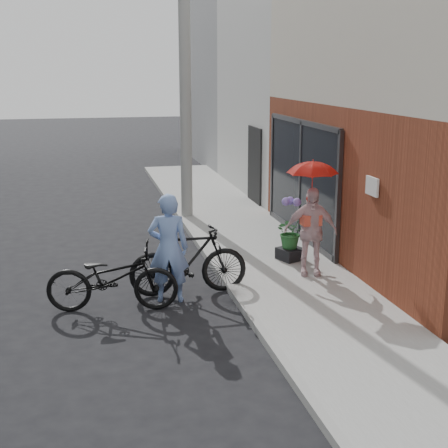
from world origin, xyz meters
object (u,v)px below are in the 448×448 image
object	(u,v)px
officer	(168,248)
planter	(290,254)
kimono_woman	(311,231)
bike_left	(112,278)
utility_pole	(185,76)
bike_right	(188,260)

from	to	relation	value
officer	planter	world-z (taller)	officer
kimono_woman	officer	bearing A→B (deg)	-154.31
officer	bike_left	xyz separation A→B (m)	(-0.91, -0.21, -0.36)
bike_left	planter	size ratio (longest dim) A/B	4.76
utility_pole	bike_left	xyz separation A→B (m)	(-2.14, -5.64, -2.97)
officer	bike_left	world-z (taller)	officer
bike_right	kimono_woman	size ratio (longest dim) A/B	1.26
bike_left	utility_pole	bearing A→B (deg)	-11.85
bike_right	planter	bearing A→B (deg)	-62.53
utility_pole	bike_left	distance (m)	6.72
utility_pole	bike_left	world-z (taller)	utility_pole
bike_right	kimono_woman	world-z (taller)	kimono_woman
utility_pole	kimono_woman	world-z (taller)	utility_pole
officer	planter	distance (m)	2.93
officer	kimono_woman	xyz separation A→B (m)	(2.57, 0.44, 0.01)
officer	bike_right	size ratio (longest dim) A/B	0.91
bike_right	utility_pole	bearing A→B (deg)	-8.90
planter	bike_left	bearing A→B (deg)	-155.77
bike_left	planter	world-z (taller)	bike_left
utility_pole	officer	xyz separation A→B (m)	(-1.22, -5.43, -2.61)
officer	bike_left	size ratio (longest dim) A/B	0.88
utility_pole	bike_left	size ratio (longest dim) A/B	3.46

